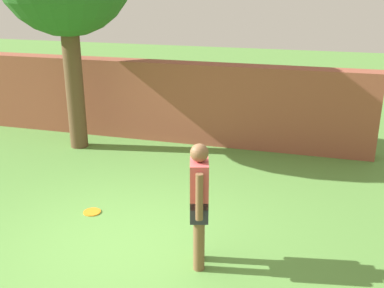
{
  "coord_description": "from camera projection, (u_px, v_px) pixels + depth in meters",
  "views": [
    {
      "loc": [
        2.42,
        -4.98,
        3.39
      ],
      "look_at": [
        0.56,
        1.49,
        1.0
      ],
      "focal_mm": 42.76,
      "sensor_mm": 36.0,
      "label": 1
    }
  ],
  "objects": [
    {
      "name": "brick_wall",
      "position": [
        140.0,
        99.0,
        10.36
      ],
      "size": [
        10.17,
        0.5,
        1.76
      ],
      "primitive_type": "cube",
      "color": "brown",
      "rests_on": "ground"
    },
    {
      "name": "frisbee_orange",
      "position": [
        92.0,
        212.0,
        7.11
      ],
      "size": [
        0.27,
        0.27,
        0.02
      ],
      "primitive_type": "cylinder",
      "color": "orange",
      "rests_on": "ground"
    },
    {
      "name": "person",
      "position": [
        199.0,
        200.0,
        5.53
      ],
      "size": [
        0.31,
        0.52,
        1.62
      ],
      "rotation": [
        0.0,
        0.0,
        1.85
      ],
      "color": "brown",
      "rests_on": "ground"
    },
    {
      "name": "ground_plane",
      "position": [
        123.0,
        244.0,
        6.27
      ],
      "size": [
        40.0,
        40.0,
        0.0
      ],
      "primitive_type": "plane",
      "color": "#568C3D"
    }
  ]
}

